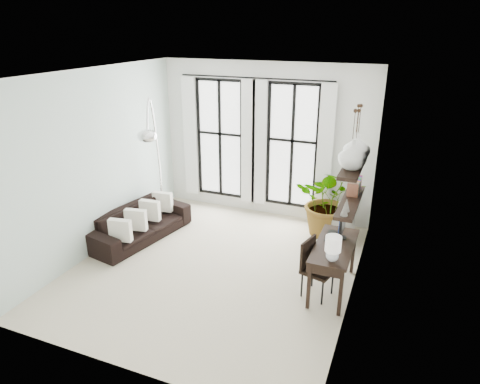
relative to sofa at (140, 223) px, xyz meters
The scene contains 16 objects.
floor 1.88m from the sofa, 13.78° to the right, with size 5.00×5.00×0.00m, color beige.
ceiling 3.44m from the sofa, 13.78° to the right, with size 5.00×5.00×0.00m, color white.
wall_left 1.44m from the sofa, 135.54° to the right, with size 5.00×5.00×0.00m, color silver.
wall_right 4.27m from the sofa, ahead, with size 5.00×5.00×0.00m, color white.
wall_back 3.02m from the sofa, 48.83° to the left, with size 4.50×4.50×0.00m, color white.
windows 2.84m from the sofa, 51.16° to the left, with size 3.26×0.13×2.65m.
wall_shelves 4.17m from the sofa, ahead, with size 0.25×1.30×0.60m.
sofa is the anchor object (origin of this frame).
throw_pillows 0.22m from the sofa, ahead, with size 0.40×1.52×0.40m.
plant 3.67m from the sofa, 24.34° to the left, with size 1.26×1.10×1.41m, color #2D7228.
desk 3.79m from the sofa, ahead, with size 0.56×1.32×1.17m.
desk_chair 3.55m from the sofa, ahead, with size 0.52×0.52×0.90m.
arc_lamp 1.78m from the sofa, 78.47° to the left, with size 0.77×1.31×2.63m.
buddha 3.85m from the sofa, 18.78° to the left, with size 0.49×0.49×0.88m.
vase_a 4.42m from the sofa, ahead, with size 0.37×0.37×0.38m, color white.
vase_b 4.38m from the sofa, ahead, with size 0.37×0.37×0.38m, color white.
Camera 1 is at (2.75, -5.70, 3.84)m, focal length 32.00 mm.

